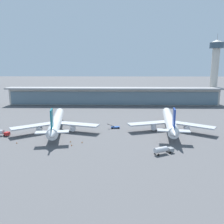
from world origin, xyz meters
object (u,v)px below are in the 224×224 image
Objects in this scene: safety_cone_charlie at (70,141)px; safety_cone_alpha at (17,143)px; control_tower at (215,66)px; airliner_centre_stand at (170,121)px; service_truck_near_nose_blue at (115,127)px; safety_cone_bravo at (82,142)px; service_truck_under_wing_grey at (163,150)px; safety_cone_echo at (72,145)px; service_truck_mid_apron_red at (0,132)px; airliner_left_stand at (57,122)px.

safety_cone_alpha is at bearing -174.56° from safety_cone_charlie.
airliner_centre_stand is at bearing -123.14° from control_tower.
service_truck_near_nose_blue is 9.86× the size of safety_cone_bravo.
control_tower is 156.48m from safety_cone_bravo.
service_truck_under_wing_grey reaches higher than safety_cone_echo.
service_truck_mid_apron_red is at bearing 166.48° from safety_cone_bravo.
airliner_centre_stand is 8.44× the size of service_truck_near_nose_blue.
control_tower is at bearing 45.88° from safety_cone_charlie.
service_truck_near_nose_blue is 0.79× the size of service_truck_under_wing_grey.
safety_cone_echo is at bearing -72.32° from safety_cone_charlie.
service_truck_mid_apron_red is 40.76m from safety_cone_echo.
safety_cone_charlie is (10.77, -18.11, -4.57)m from airliner_left_stand.
service_truck_mid_apron_red reaches higher than safety_cone_charlie.
airliner_left_stand reaches higher than service_truck_mid_apron_red.
safety_cone_bravo is (-103.16, -112.88, -33.18)m from control_tower.
safety_cone_alpha is (-73.03, -23.63, -4.57)m from airliner_centre_stand.
service_truck_under_wing_grey is (50.05, -31.36, -3.18)m from airliner_left_stand.
airliner_centre_stand is at bearing 8.01° from service_truck_mid_apron_red.
safety_cone_charlie is 1.00× the size of safety_cone_echo.
airliner_centre_stand reaches higher than safety_cone_bravo.
service_truck_under_wing_grey is 0.98× the size of service_truck_mid_apron_red.
safety_cone_bravo is at bearing -13.52° from service_truck_mid_apron_red.
safety_cone_echo is (-37.73, 8.40, -1.39)m from service_truck_under_wing_grey.
service_truck_mid_apron_red is 0.14× the size of control_tower.
service_truck_under_wing_grey is at bearing -18.64° from safety_cone_charlie.
service_truck_under_wing_grey is at bearing -12.56° from safety_cone_echo.
safety_cone_charlie is at bearing 107.68° from safety_cone_echo.
service_truck_near_nose_blue is 41.61m from service_truck_under_wing_grey.
service_truck_near_nose_blue reaches higher than safety_cone_charlie.
airliner_centre_stand is 83.22× the size of safety_cone_charlie.
service_truck_near_nose_blue is 129.33m from control_tower.
service_truck_under_wing_grey is 0.14× the size of control_tower.
control_tower is (69.37, 125.27, 31.79)m from service_truck_under_wing_grey.
control_tower is at bearing 56.86° from airliner_centre_stand.
safety_cone_echo is (-47.92, -26.24, -4.57)m from airliner_centre_stand.
airliner_left_stand reaches higher than safety_cone_bravo.
safety_cone_charlie is (-5.47, 0.86, 0.00)m from safety_cone_bravo.
airliner_left_stand reaches higher than safety_cone_echo.
control_tower is at bearing 47.50° from safety_cone_echo.
safety_cone_echo is at bearing -134.58° from safety_cone_bravo.
safety_cone_bravo is 5.60m from safety_cone_echo.
airliner_centre_stand is 6.71× the size of service_truck_under_wing_grey.
service_truck_under_wing_grey is at bearing -62.49° from service_truck_near_nose_blue.
airliner_left_stand is 83.05× the size of safety_cone_alpha.
service_truck_mid_apron_red is 180.78m from control_tower.
service_truck_near_nose_blue is 33.98m from safety_cone_echo.
service_truck_mid_apron_red is at bearing -171.99° from airliner_centre_stand.
safety_cone_bravo is at bearing -8.95° from safety_cone_charlie.
service_truck_under_wing_grey is 146.68m from control_tower.
airliner_left_stand is 21.57m from safety_cone_charlie.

